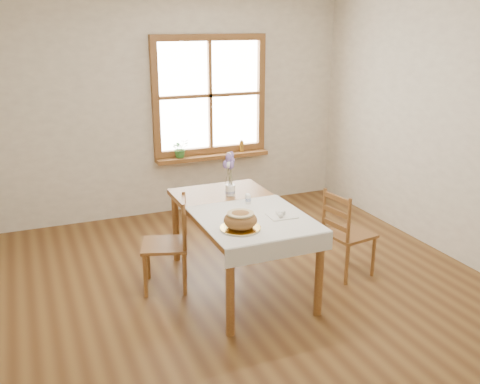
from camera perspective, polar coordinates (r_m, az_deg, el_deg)
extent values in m
plane|color=brown|center=(4.80, 1.41, -11.32)|extent=(5.00, 5.00, 0.00)
cube|color=white|center=(6.63, -7.43, 8.72)|extent=(4.50, 0.10, 2.60)
cube|color=white|center=(5.60, 23.15, 5.75)|extent=(0.10, 5.00, 2.60)
cube|color=brown|center=(6.66, -3.32, 16.14)|extent=(1.46, 0.08, 0.08)
cube|color=brown|center=(6.84, -3.11, 4.51)|extent=(1.46, 0.08, 0.08)
cube|color=brown|center=(6.52, -9.02, 9.83)|extent=(0.08, 0.08, 1.30)
cube|color=brown|center=(6.98, 2.23, 10.55)|extent=(0.08, 0.08, 1.30)
cube|color=brown|center=(6.72, -3.21, 10.25)|extent=(0.04, 0.06, 1.30)
cube|color=brown|center=(6.72, -3.21, 10.25)|extent=(1.30, 0.06, 0.04)
cube|color=white|center=(6.75, -3.30, 10.28)|extent=(1.30, 0.01, 1.30)
cube|color=brown|center=(6.80, -2.93, 3.83)|extent=(1.46, 0.20, 0.05)
cube|color=brown|center=(4.75, 0.00, -2.01)|extent=(0.90, 1.60, 0.05)
cylinder|color=brown|center=(4.14, -1.06, -10.85)|extent=(0.07, 0.07, 0.70)
cylinder|color=brown|center=(4.45, 8.43, -8.88)|extent=(0.07, 0.07, 0.70)
cylinder|color=brown|center=(5.42, -6.85, -3.81)|extent=(0.07, 0.07, 0.70)
cylinder|color=brown|center=(5.66, 0.76, -2.71)|extent=(0.07, 0.07, 0.70)
cube|color=white|center=(4.47, 1.50, -2.87)|extent=(0.91, 0.99, 0.01)
cylinder|color=white|center=(4.24, 0.04, -3.89)|extent=(0.37, 0.37, 0.02)
ellipsoid|color=#9D6B37|center=(4.21, 0.04, -2.86)|extent=(0.27, 0.27, 0.15)
cube|color=white|center=(4.53, 4.47, -2.53)|extent=(0.24, 0.21, 0.01)
cylinder|color=white|center=(4.86, 0.82, -0.58)|extent=(0.05, 0.05, 0.08)
cylinder|color=white|center=(4.81, 0.89, -0.73)|extent=(0.06, 0.06, 0.09)
cylinder|color=white|center=(5.05, -1.04, 0.14)|extent=(0.12, 0.12, 0.10)
imported|color=#31722D|center=(6.65, -6.39, 4.43)|extent=(0.24, 0.26, 0.18)
cylinder|color=#9E6B1D|center=(6.92, 0.17, 4.96)|extent=(0.07, 0.07, 0.15)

